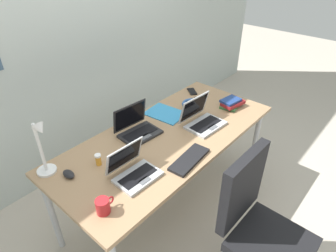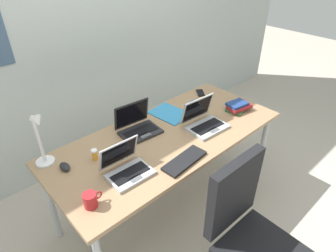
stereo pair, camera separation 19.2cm
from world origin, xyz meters
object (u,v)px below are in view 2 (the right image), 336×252
object	(u,v)px
laptop_center	(138,127)
coffee_mug	(91,200)
laptop_front_left	(204,122)
headphones	(198,105)
desk_lamp	(41,141)
cell_phone	(200,93)
computer_mouse	(65,167)
book_stack	(238,107)
external_keyboard	(184,161)
pill_bottle	(95,154)
paper_folder_back_right	(169,113)
laptop_near_lamp	(127,168)
office_chair	(250,247)

from	to	relation	value
laptop_center	coffee_mug	world-z (taller)	laptop_center
laptop_front_left	headphones	xyz separation A→B (m)	(0.19, 0.24, -0.03)
desk_lamp	cell_phone	xyz separation A→B (m)	(1.48, 0.02, -0.19)
computer_mouse	book_stack	bearing A→B (deg)	-10.59
external_keyboard	computer_mouse	size ratio (longest dim) A/B	3.44
laptop_front_left	pill_bottle	bearing A→B (deg)	164.82
laptop_center	paper_folder_back_right	distance (m)	0.35
paper_folder_back_right	coffee_mug	size ratio (longest dim) A/B	2.74
desk_lamp	laptop_center	size ratio (longest dim) A/B	1.30
desk_lamp	coffee_mug	world-z (taller)	desk_lamp
cell_phone	coffee_mug	distance (m)	1.54
desk_lamp	pill_bottle	distance (m)	0.34
external_keyboard	pill_bottle	xyz separation A→B (m)	(-0.41, 0.42, 0.03)
laptop_front_left	cell_phone	world-z (taller)	laptop_front_left
cell_phone	headphones	bearing A→B (deg)	-106.39
laptop_near_lamp	cell_phone	distance (m)	1.23
laptop_front_left	external_keyboard	world-z (taller)	laptop_front_left
computer_mouse	coffee_mug	xyz separation A→B (m)	(-0.03, -0.38, 0.03)
desk_lamp	office_chair	size ratio (longest dim) A/B	0.41
headphones	cell_phone	bearing A→B (deg)	37.03
laptop_center	laptop_front_left	bearing A→B (deg)	-34.97
cell_phone	laptop_center	bearing A→B (deg)	-136.03
office_chair	coffee_mug	bearing A→B (deg)	135.99
cell_phone	book_stack	bearing A→B (deg)	-53.68
laptop_center	headphones	size ratio (longest dim) A/B	1.44
laptop_near_lamp	paper_folder_back_right	size ratio (longest dim) A/B	0.90
computer_mouse	office_chair	world-z (taller)	office_chair
laptop_near_lamp	office_chair	bearing A→B (deg)	-63.50
laptop_center	external_keyboard	size ratio (longest dim) A/B	0.93
laptop_front_left	office_chair	world-z (taller)	office_chair
laptop_near_lamp	coffee_mug	bearing A→B (deg)	-164.38
laptop_front_left	pill_bottle	distance (m)	0.86
laptop_center	external_keyboard	distance (m)	0.49
laptop_near_lamp	cell_phone	world-z (taller)	laptop_near_lamp
laptop_center	laptop_near_lamp	size ratio (longest dim) A/B	1.11
office_chair	headphones	bearing A→B (deg)	59.34
laptop_center	pill_bottle	xyz separation A→B (m)	(-0.41, -0.07, -0.00)
desk_lamp	paper_folder_back_right	world-z (taller)	desk_lamp
desk_lamp	office_chair	world-z (taller)	desk_lamp
desk_lamp	headphones	size ratio (longest dim) A/B	1.87
external_keyboard	office_chair	xyz separation A→B (m)	(0.02, -0.55, -0.35)
laptop_center	coffee_mug	size ratio (longest dim) A/B	2.72
laptop_center	computer_mouse	distance (m)	0.60
desk_lamp	book_stack	world-z (taller)	desk_lamp
laptop_front_left	external_keyboard	size ratio (longest dim) A/B	0.95
external_keyboard	paper_folder_back_right	distance (m)	0.62
laptop_center	pill_bottle	size ratio (longest dim) A/B	3.89
external_keyboard	computer_mouse	bearing A→B (deg)	137.20
headphones	book_stack	bearing A→B (deg)	-52.71
cell_phone	coffee_mug	world-z (taller)	coffee_mug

